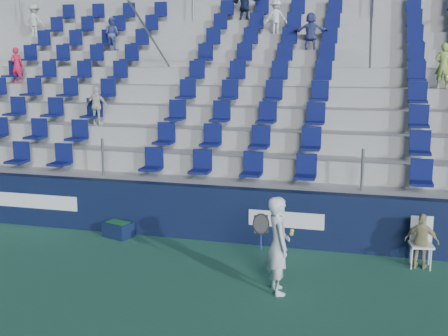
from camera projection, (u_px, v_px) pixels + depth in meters
name	position (u px, v px, depth m)	size (l,w,h in m)	color
ground	(170.00, 297.00, 9.46)	(70.00, 70.00, 0.00)	#2A624A
sponsor_wall	(219.00, 214.00, 12.34)	(24.00, 0.32, 1.20)	#0E1634
grandstand	(264.00, 120.00, 16.87)	(24.00, 8.17, 6.63)	#A3A39E
tennis_player	(278.00, 245.00, 9.50)	(0.71, 0.73, 1.69)	white
line_judge_chair	(421.00, 238.00, 10.81)	(0.48, 0.49, 0.96)	white
line_judge	(422.00, 241.00, 10.67)	(0.63, 0.26, 1.07)	tan
ball_bin	(118.00, 229.00, 12.61)	(0.72, 0.59, 0.35)	#0F1A3A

